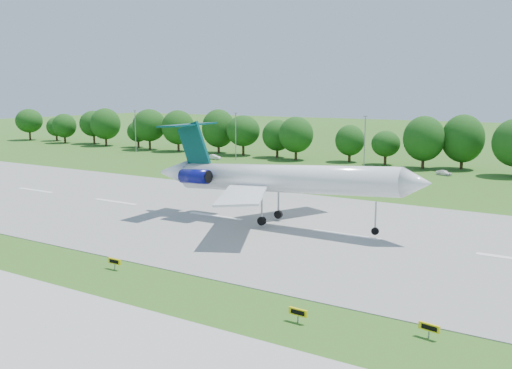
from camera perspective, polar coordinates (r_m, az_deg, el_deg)
name	(u,v)px	position (r m, az deg, el deg)	size (l,w,h in m)	color
ground	(233,296)	(51.07, -2.35, -11.07)	(600.00, 600.00, 0.00)	#2F5C18
runway	(346,235)	(72.14, 8.96, -5.01)	(400.00, 45.00, 0.08)	gray
tree_line	(467,143)	(134.71, 20.34, 3.87)	(288.40, 8.40, 10.40)	#382314
light_poles	(444,146)	(125.52, 18.28, 3.68)	(175.90, 0.25, 12.19)	gray
airliner	(271,177)	(75.57, 1.53, 0.75)	(39.85, 29.06, 13.18)	white
taxi_sign_left	(115,262)	(59.57, -13.96, -7.48)	(1.62, 0.22, 1.14)	gray
taxi_sign_centre	(429,328)	(44.51, 16.93, -13.52)	(1.62, 0.45, 1.13)	gray
taxi_sign_right	(298,312)	(45.43, 4.23, -12.63)	(1.63, 0.30, 1.14)	gray
service_vehicle_a	(214,157)	(149.26, -4.27, 2.77)	(1.30, 3.73, 1.23)	silver
service_vehicle_b	(444,173)	(127.16, 18.28, 1.14)	(1.38, 3.44, 1.17)	white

